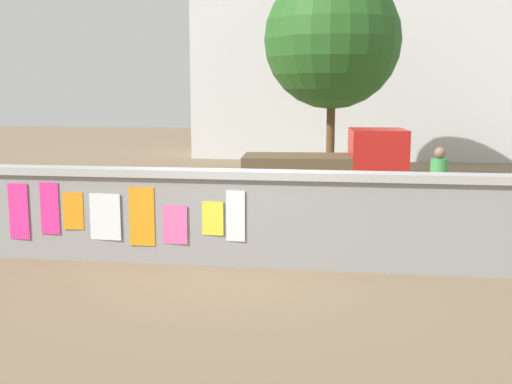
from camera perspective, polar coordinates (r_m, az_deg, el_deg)
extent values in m
plane|color=#7A664C|center=(17.38, 3.27, 0.38)|extent=(60.00, 60.00, 0.00)
cube|color=gray|center=(9.45, -1.15, -2.79)|extent=(8.22, 0.30, 1.36)
cube|color=#A7A7A7|center=(9.32, -1.16, 1.66)|extent=(8.42, 0.42, 0.12)
cube|color=#F42D8C|center=(10.50, -21.14, -1.69)|extent=(0.34, 0.03, 0.90)
cube|color=#F42D8C|center=(10.24, -18.57, -1.46)|extent=(0.31, 0.02, 0.83)
cube|color=orange|center=(10.07, -16.59, -1.69)|extent=(0.33, 0.03, 0.59)
cube|color=silver|center=(9.88, -13.80, -2.25)|extent=(0.51, 0.04, 0.73)
cube|color=orange|center=(9.67, -10.54, -2.25)|extent=(0.40, 0.02, 0.92)
cube|color=#F9599E|center=(9.53, -7.52, -3.02)|extent=(0.39, 0.03, 0.60)
cube|color=yellow|center=(9.36, -4.02, -2.46)|extent=(0.33, 0.03, 0.52)
cube|color=silver|center=(9.29, -1.91, -2.24)|extent=(0.29, 0.03, 0.78)
cylinder|color=black|center=(14.82, 11.13, 0.09)|extent=(0.71, 0.25, 0.70)
cylinder|color=black|center=(13.55, 11.80, -0.77)|extent=(0.71, 0.25, 0.70)
cylinder|color=black|center=(14.72, 1.43, 0.19)|extent=(0.71, 0.25, 0.70)
cylinder|color=black|center=(13.44, 1.18, -0.66)|extent=(0.71, 0.25, 0.70)
cube|color=red|center=(14.07, 11.14, 2.69)|extent=(1.31, 1.59, 1.50)
cube|color=brown|center=(14.00, 3.77, 1.58)|extent=(2.51, 1.68, 0.90)
cylinder|color=black|center=(10.99, 6.49, -3.18)|extent=(0.61, 0.21, 0.60)
cylinder|color=black|center=(10.86, -0.31, -3.27)|extent=(0.61, 0.23, 0.60)
cube|color=black|center=(10.85, 3.12, -1.79)|extent=(1.03, 0.43, 0.32)
cube|color=black|center=(10.80, 2.08, -0.86)|extent=(0.59, 0.32, 0.10)
cube|color=#262626|center=(10.87, 6.02, -0.36)|extent=(0.15, 0.56, 0.03)
cylinder|color=black|center=(14.01, -11.84, -0.54)|extent=(0.65, 0.18, 0.66)
cylinder|color=black|center=(13.91, -7.55, -0.49)|extent=(0.65, 0.18, 0.66)
cube|color=black|center=(13.92, -9.72, 0.22)|extent=(0.94, 0.25, 0.06)
cylinder|color=black|center=(13.88, -9.13, 1.12)|extent=(0.04, 0.04, 0.40)
cube|color=black|center=(13.85, -9.15, 1.94)|extent=(0.21, 0.12, 0.05)
cube|color=black|center=(13.92, -11.71, 1.70)|extent=(0.14, 0.44, 0.03)
cylinder|color=black|center=(11.82, -9.60, -2.24)|extent=(0.65, 0.18, 0.66)
cylinder|color=black|center=(12.38, -13.79, -1.86)|extent=(0.65, 0.18, 0.66)
cube|color=gold|center=(12.06, -11.77, -1.20)|extent=(0.94, 0.25, 0.06)
cylinder|color=gold|center=(12.11, -12.40, -0.13)|extent=(0.04, 0.04, 0.40)
cube|color=black|center=(12.08, -12.43, 0.81)|extent=(0.21, 0.12, 0.05)
cube|color=black|center=(11.75, -9.88, 0.41)|extent=(0.14, 0.44, 0.03)
cylinder|color=#338CBF|center=(12.51, 16.18, -1.53)|extent=(0.12, 0.12, 0.80)
cylinder|color=#338CBF|center=(12.37, 16.73, -1.66)|extent=(0.12, 0.12, 0.80)
cylinder|color=#3F994C|center=(12.33, 16.60, 1.60)|extent=(0.47, 0.47, 0.60)
sphere|color=#8C664C|center=(12.29, 16.69, 3.50)|extent=(0.22, 0.22, 0.22)
cylinder|color=brown|center=(19.50, 6.92, 5.39)|extent=(0.26, 0.26, 2.78)
sphere|color=#255A1F|center=(19.53, 7.08, 13.81)|extent=(4.21, 4.21, 4.21)
cube|color=silver|center=(26.68, 8.81, 12.34)|extent=(12.79, 4.29, 8.38)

